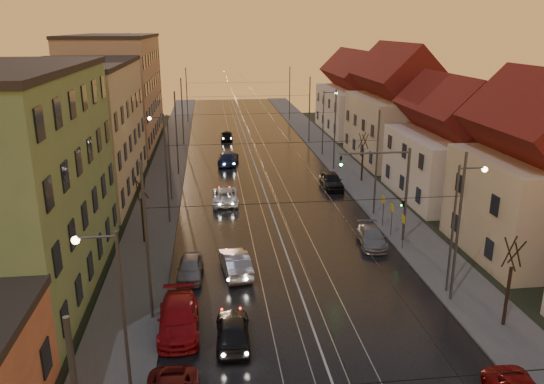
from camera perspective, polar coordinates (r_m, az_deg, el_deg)
name	(u,v)px	position (r m, az deg, el deg)	size (l,w,h in m)	color
road	(257,170)	(59.65, -1.68, 2.41)	(16.00, 120.00, 0.04)	black
sidewalk_left	(166,172)	(59.61, -11.30, 2.12)	(4.00, 120.00, 0.15)	#4C4C4C
sidewalk_right	(343,167)	(61.31, 7.68, 2.73)	(4.00, 120.00, 0.15)	#4C4C4C
tram_rail_0	(237,170)	(59.49, -3.79, 2.37)	(0.06, 120.00, 0.03)	gray
tram_rail_1	(250,170)	(59.58, -2.41, 2.42)	(0.06, 120.00, 0.03)	gray
tram_rail_2	(263,169)	(59.71, -0.94, 2.46)	(0.06, 120.00, 0.03)	gray
tram_rail_3	(276,169)	(59.87, 0.42, 2.51)	(0.06, 120.00, 0.03)	gray
apartment_left_2	(78,131)	(53.69, -20.17, 6.21)	(10.00, 20.00, 12.00)	#BCB491
apartment_left_3	(117,91)	(76.86, -16.34, 10.41)	(10.00, 24.00, 14.00)	tan
house_right_1	(537,179)	(40.48, 26.59, 1.22)	(8.67, 10.20, 10.80)	beige
house_right_2	(452,149)	(51.64, 18.77, 4.39)	(9.18, 12.24, 9.20)	silver
house_right_3	(397,112)	(65.03, 13.28, 8.42)	(9.18, 14.28, 11.50)	beige
house_right_4	(356,98)	(82.11, 8.99, 9.92)	(9.18, 16.32, 10.00)	silver
catenary_pole_l_1	(147,244)	(28.78, -13.30, -5.47)	(0.16, 0.16, 9.00)	#595B60
catenary_pole_r_1	(458,230)	(31.70, 19.36, -3.85)	(0.16, 0.16, 9.00)	#595B60
catenary_pole_l_2	(167,170)	(42.95, -11.26, 2.29)	(0.16, 0.16, 9.00)	#595B60
catenary_pole_r_2	(376,164)	(44.96, 11.17, 2.97)	(0.16, 0.16, 9.00)	#595B60
catenary_pole_l_3	(177,134)	(57.54, -10.23, 6.16)	(0.16, 0.16, 9.00)	#595B60
catenary_pole_r_3	(335,130)	(59.06, 6.77, 6.60)	(0.16, 0.16, 9.00)	#595B60
catenary_pole_l_4	(182,112)	(72.30, -9.62, 8.46)	(0.16, 0.16, 9.00)	#595B60
catenary_pole_r_4	(309,110)	(73.51, 4.05, 8.80)	(0.16, 0.16, 9.00)	#595B60
catenary_pole_l_5	(187,95)	(90.12, -9.14, 10.22)	(0.16, 0.16, 9.00)	#595B60
catenary_pole_r_5	(290,94)	(91.09, 1.91, 10.50)	(0.16, 0.16, 9.00)	#595B60
street_lamp_0	(115,304)	(22.44, -16.54, -11.50)	(1.75, 0.32, 8.00)	#595B60
street_lamp_1	(459,217)	(32.62, 19.48, -2.54)	(1.75, 0.32, 8.00)	#595B60
street_lamp_2	(165,149)	(48.71, -11.39, 4.53)	(1.75, 0.32, 8.00)	#595B60
street_lamp_3	(326,116)	(65.82, 5.80, 8.09)	(1.75, 0.32, 8.00)	#595B60
traffic_light_mast	(394,183)	(39.27, 12.97, 0.90)	(5.30, 0.32, 7.20)	#595B60
bare_tree_0	(142,212)	(39.90, -13.77, -2.08)	(1.09, 1.09, 5.11)	black
bare_tree_1	(509,285)	(30.82, 24.11, -9.12)	(1.09, 1.09, 5.11)	black
bare_tree_2	(363,158)	(55.23, 9.71, 3.58)	(1.09, 1.09, 5.11)	black
driving_car_0	(233,330)	(27.87, -4.23, -14.57)	(1.70, 4.24, 1.44)	black
driving_car_1	(235,263)	(34.84, -3.96, -7.60)	(1.60, 4.59, 1.51)	gray
driving_car_2	(225,196)	(48.51, -5.07, -0.38)	(2.29, 4.96, 1.38)	white
driving_car_3	(228,158)	(62.15, -4.73, 3.67)	(2.12, 5.21, 1.51)	navy
driving_car_4	(227,135)	(75.59, -4.91, 6.10)	(1.67, 4.15, 1.42)	black
parked_left_2	(179,318)	(29.14, -10.01, -13.20)	(2.12, 5.21, 1.51)	#A81016
parked_left_3	(190,268)	(34.70, -8.81, -8.05)	(1.57, 3.90, 1.33)	gray
parked_right_1	(372,237)	(39.81, 10.68, -4.77)	(1.77, 4.36, 1.27)	#939398
parked_right_2	(331,180)	(53.08, 6.41, 1.25)	(1.85, 4.59, 1.56)	black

